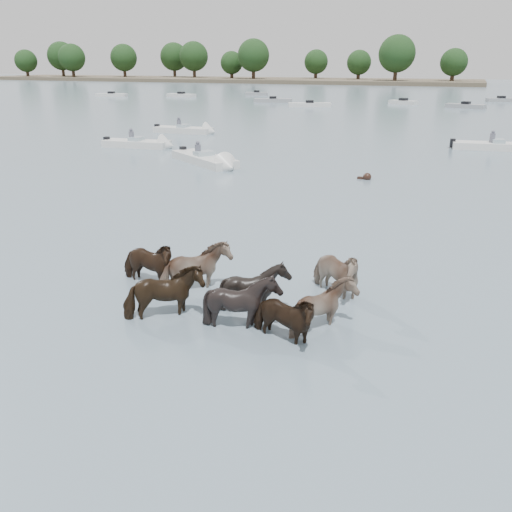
% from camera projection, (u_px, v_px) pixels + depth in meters
% --- Properties ---
extents(ground, '(400.00, 400.00, 0.00)m').
position_uv_depth(ground, '(121.00, 335.00, 12.00)').
color(ground, slate).
rests_on(ground, ground).
extents(shoreline, '(160.00, 30.00, 1.00)m').
position_uv_depth(shoreline, '(211.00, 79.00, 166.88)').
color(shoreline, '#4C4233').
rests_on(shoreline, ground).
extents(pony_herd, '(6.93, 4.71, 1.61)m').
position_uv_depth(pony_herd, '(236.00, 291.00, 13.04)').
color(pony_herd, black).
rests_on(pony_herd, ground).
extents(swimming_pony, '(0.72, 0.44, 0.44)m').
position_uv_depth(swimming_pony, '(366.00, 177.00, 27.82)').
color(swimming_pony, black).
rests_on(swimming_pony, ground).
extents(motorboat_a, '(5.49, 2.15, 1.92)m').
position_uv_depth(motorboat_a, '(146.00, 144.00, 38.06)').
color(motorboat_a, silver).
rests_on(motorboat_a, ground).
extents(motorboat_b, '(5.91, 4.79, 1.92)m').
position_uv_depth(motorboat_b, '(211.00, 161.00, 31.56)').
color(motorboat_b, silver).
rests_on(motorboat_b, ground).
extents(motorboat_c, '(6.68, 2.36, 1.92)m').
position_uv_depth(motorboat_c, '(510.00, 147.00, 36.95)').
color(motorboat_c, silver).
rests_on(motorboat_c, ground).
extents(motorboat_f, '(5.74, 1.82, 1.92)m').
position_uv_depth(motorboat_f, '(191.00, 130.00, 45.68)').
color(motorboat_f, silver).
rests_on(motorboat_f, ground).
extents(distant_flotilla, '(108.78, 28.26, 0.93)m').
position_uv_depth(distant_flotilla, '(420.00, 102.00, 78.09)').
color(distant_flotilla, silver).
rests_on(distant_flotilla, ground).
extents(treeline, '(145.77, 23.33, 12.50)m').
position_uv_depth(treeline, '(197.00, 58.00, 164.74)').
color(treeline, '#382619').
rests_on(treeline, ground).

